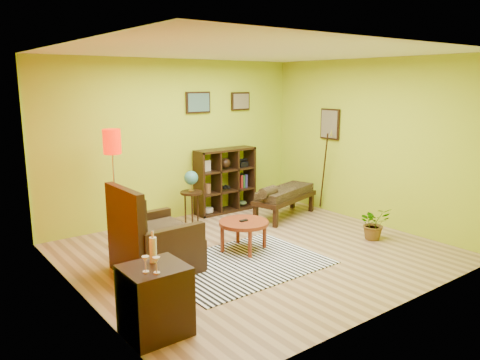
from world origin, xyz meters
TOP-DOWN VIEW (x-y plane):
  - ground at (0.00, 0.00)m, footprint 5.00×5.00m
  - room_shell at (-0.09, 0.01)m, footprint 5.04×4.54m
  - zebra_rug at (-0.47, -0.26)m, footprint 2.21×1.60m
  - coffee_table at (-0.11, 0.15)m, footprint 0.72×0.72m
  - armchair at (-1.51, 0.27)m, footprint 0.97×0.98m
  - side_cabinet at (-2.20, -1.16)m, footprint 0.59×0.53m
  - floor_lamp at (-1.50, 1.45)m, footprint 0.26×0.26m
  - globe_table at (-0.03, 1.73)m, footprint 0.38×0.38m
  - cube_shelf at (0.91, 2.03)m, footprint 1.20×0.35m
  - bench at (1.50, 1.06)m, footprint 1.51×0.89m
  - potted_plant at (1.81, -0.68)m, footprint 0.63×0.65m

SIDE VIEW (x-z plane):
  - ground at x=0.00m, z-range 0.00..0.00m
  - zebra_rug at x=-0.47m, z-range 0.00..0.01m
  - potted_plant at x=1.81m, z-range 0.00..0.40m
  - armchair at x=-1.51m, z-range -0.23..0.92m
  - side_cabinet at x=-2.20m, z-range -0.15..0.86m
  - coffee_table at x=-0.11m, z-range 0.15..0.61m
  - bench at x=1.50m, z-range 0.09..0.75m
  - cube_shelf at x=0.91m, z-range 0.00..1.20m
  - globe_table at x=-0.03m, z-range 0.24..1.17m
  - floor_lamp at x=-1.50m, z-range 0.54..2.29m
  - room_shell at x=-0.09m, z-range 0.39..3.21m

